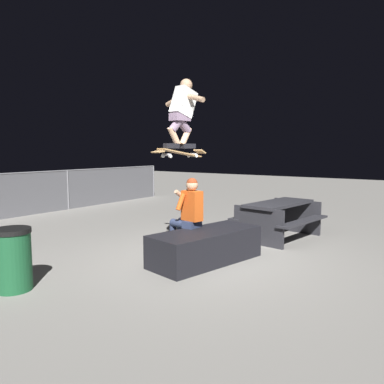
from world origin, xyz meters
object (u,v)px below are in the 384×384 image
object	(u,v)px
picnic_table_back	(279,214)
trash_bin	(13,259)
ledge_box_main	(206,246)
kicker_ramp	(235,234)
person_sitting_on_ledge	(188,212)
skater_airborne	(182,110)
skateboard	(180,153)

from	to	relation	value
picnic_table_back	trash_bin	size ratio (longest dim) A/B	2.30
ledge_box_main	trash_bin	xyz separation A→B (m)	(-2.46, 1.37, 0.15)
ledge_box_main	kicker_ramp	world-z (taller)	ledge_box_main
person_sitting_on_ledge	skater_airborne	distance (m)	1.70
picnic_table_back	trash_bin	distance (m)	5.04
skateboard	skater_airborne	xyz separation A→B (m)	(0.06, -0.01, 0.69)
ledge_box_main	skater_airborne	distance (m)	2.24
kicker_ramp	trash_bin	bearing A→B (deg)	167.59
picnic_table_back	kicker_ramp	bearing A→B (deg)	122.55
person_sitting_on_ledge	kicker_ramp	world-z (taller)	person_sitting_on_ledge
skateboard	picnic_table_back	size ratio (longest dim) A/B	0.55
skater_airborne	picnic_table_back	world-z (taller)	skater_airborne
skateboard	skater_airborne	world-z (taller)	skater_airborne
skateboard	skater_airborne	bearing A→B (deg)	-11.87
person_sitting_on_ledge	trash_bin	distance (m)	2.75
skater_airborne	person_sitting_on_ledge	bearing A→B (deg)	0.34
ledge_box_main	kicker_ramp	distance (m)	1.87
person_sitting_on_ledge	kicker_ramp	size ratio (longest dim) A/B	0.87
person_sitting_on_ledge	skater_airborne	world-z (taller)	skater_airborne
person_sitting_on_ledge	skateboard	bearing A→B (deg)	176.86
ledge_box_main	picnic_table_back	xyz separation A→B (m)	(2.28, -0.32, 0.24)
person_sitting_on_ledge	kicker_ramp	xyz separation A→B (m)	(1.70, -0.01, -0.69)
picnic_table_back	person_sitting_on_ledge	bearing A→B (deg)	160.93
skateboard	kicker_ramp	size ratio (longest dim) A/B	0.67
person_sitting_on_ledge	kicker_ramp	distance (m)	1.83
skateboard	picnic_table_back	xyz separation A→B (m)	(2.37, -0.76, -1.26)
trash_bin	picnic_table_back	bearing A→B (deg)	-19.56
ledge_box_main	person_sitting_on_ledge	xyz separation A→B (m)	(0.11, 0.44, 0.50)
kicker_ramp	skateboard	bearing A→B (deg)	179.50
person_sitting_on_ledge	skateboard	distance (m)	1.02
kicker_ramp	picnic_table_back	world-z (taller)	picnic_table_back
skater_airborne	kicker_ramp	distance (m)	3.01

